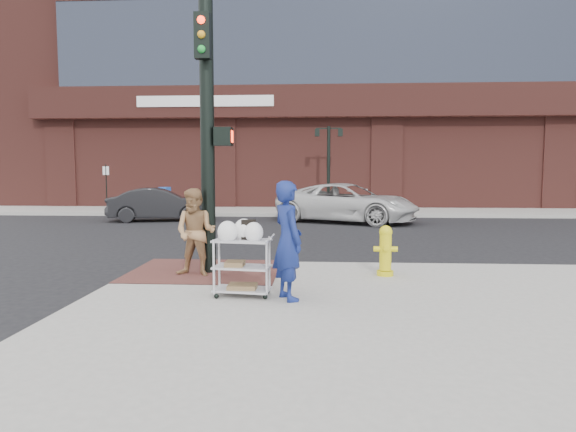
# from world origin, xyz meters

# --- Properties ---
(ground) EXTENTS (220.00, 220.00, 0.00)m
(ground) POSITION_xyz_m (0.00, 0.00, 0.00)
(ground) COLOR black
(ground) RESTS_ON ground
(sidewalk_far) EXTENTS (65.00, 36.00, 0.15)m
(sidewalk_far) POSITION_xyz_m (12.50, 32.00, 0.07)
(sidewalk_far) COLOR gray
(sidewalk_far) RESTS_ON ground
(brick_curb_ramp) EXTENTS (2.80, 2.40, 0.01)m
(brick_curb_ramp) POSITION_xyz_m (-0.60, 0.90, 0.16)
(brick_curb_ramp) COLOR #512A26
(brick_curb_ramp) RESTS_ON sidewalk_near
(bank_building) EXTENTS (42.00, 26.00, 28.00)m
(bank_building) POSITION_xyz_m (5.00, 31.00, 14.15)
(bank_building) COLOR #582823
(bank_building) RESTS_ON sidewalk_far
(lamp_post) EXTENTS (1.32, 0.22, 4.00)m
(lamp_post) POSITION_xyz_m (2.00, 16.00, 2.62)
(lamp_post) COLOR black
(lamp_post) RESTS_ON sidewalk_far
(parking_sign) EXTENTS (0.05, 0.05, 2.20)m
(parking_sign) POSITION_xyz_m (-8.50, 15.00, 1.25)
(parking_sign) COLOR black
(parking_sign) RESTS_ON sidewalk_far
(traffic_signal_pole) EXTENTS (0.61, 0.51, 5.00)m
(traffic_signal_pole) POSITION_xyz_m (-0.48, 0.77, 2.83)
(traffic_signal_pole) COLOR black
(traffic_signal_pole) RESTS_ON sidewalk_near
(woman_blue) EXTENTS (0.68, 0.77, 1.78)m
(woman_blue) POSITION_xyz_m (1.12, -1.16, 1.04)
(woman_blue) COLOR navy
(woman_blue) RESTS_ON sidewalk_near
(pedestrian_tan) EXTENTS (0.86, 0.72, 1.60)m
(pedestrian_tan) POSITION_xyz_m (-0.66, 0.45, 0.95)
(pedestrian_tan) COLOR #9C7349
(pedestrian_tan) RESTS_ON sidewalk_near
(sedan_dark) EXTENTS (4.33, 2.36, 1.35)m
(sedan_dark) POSITION_xyz_m (-4.96, 11.87, 0.68)
(sedan_dark) COLOR black
(sedan_dark) RESTS_ON ground
(minivan_white) EXTENTS (6.15, 4.65, 1.55)m
(minivan_white) POSITION_xyz_m (2.70, 11.78, 0.78)
(minivan_white) COLOR silver
(minivan_white) RESTS_ON ground
(utility_cart) EXTENTS (0.91, 0.59, 1.18)m
(utility_cart) POSITION_xyz_m (0.41, -1.01, 0.69)
(utility_cart) COLOR #B2B1B7
(utility_cart) RESTS_ON sidewalk_near
(fire_hydrant) EXTENTS (0.44, 0.30, 0.93)m
(fire_hydrant) POSITION_xyz_m (2.80, 0.69, 0.62)
(fire_hydrant) COLOR #D0C411
(fire_hydrant) RESTS_ON sidewalk_near
(newsbox_yellow) EXTENTS (0.42, 0.39, 0.92)m
(newsbox_yellow) POSITION_xyz_m (-5.70, 15.00, 0.61)
(newsbox_yellow) COLOR gold
(newsbox_yellow) RESTS_ON sidewalk_far
(newsbox_blue) EXTENTS (0.56, 0.52, 1.12)m
(newsbox_blue) POSITION_xyz_m (-5.78, 15.21, 0.71)
(newsbox_blue) COLOR #1B4DB1
(newsbox_blue) RESTS_ON sidewalk_far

